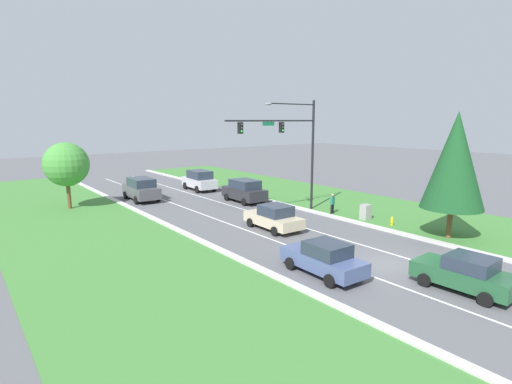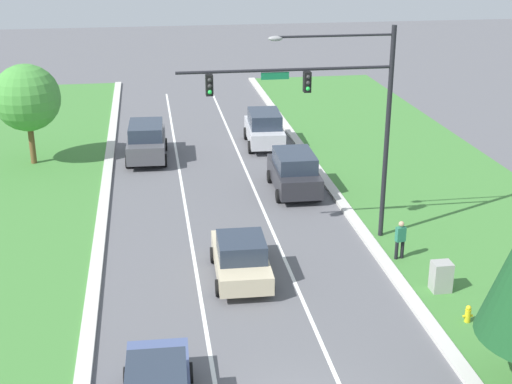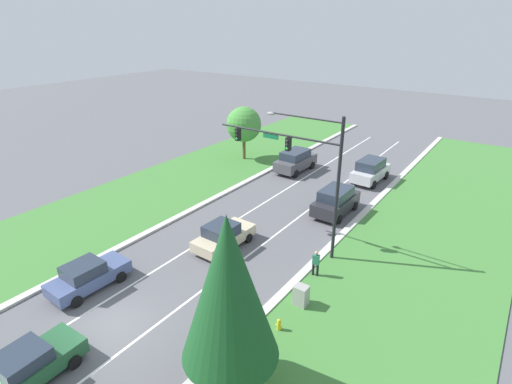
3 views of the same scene
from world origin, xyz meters
TOP-DOWN VIEW (x-y plane):
  - traffic_signal_mast at (3.95, 11.69)m, footprint 8.60×0.41m
  - silver_suv at (3.54, 25.65)m, footprint 2.39×4.80m
  - graphite_suv at (-3.49, 24.15)m, footprint 2.42×5.00m
  - champagne_sedan at (-0.15, 8.91)m, footprint 2.23×4.48m
  - charcoal_suv at (3.73, 17.72)m, footprint 2.32×4.65m
  - utility_cabinet at (6.89, 6.64)m, footprint 0.70×0.60m
  - pedestrian at (6.30, 9.41)m, footprint 0.41×0.28m
  - fire_hydrant at (6.94, 4.41)m, footprint 0.34×0.20m
  - oak_near_left_tree at (-9.76, 24.14)m, footprint 3.63×3.63m

SIDE VIEW (x-z plane):
  - fire_hydrant at x=6.94m, z-range -0.01..0.69m
  - utility_cabinet at x=6.89m, z-range 0.00..1.21m
  - champagne_sedan at x=-0.15m, z-range -0.02..1.70m
  - pedestrian at x=6.30m, z-range 0.09..1.78m
  - charcoal_suv at x=3.73m, z-range 0.02..2.08m
  - graphite_suv at x=-3.49m, z-range 0.03..2.14m
  - silver_suv at x=3.54m, z-range 0.03..2.16m
  - oak_near_left_tree at x=-9.76m, z-range 0.98..6.60m
  - traffic_signal_mast at x=3.95m, z-range 1.46..10.43m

